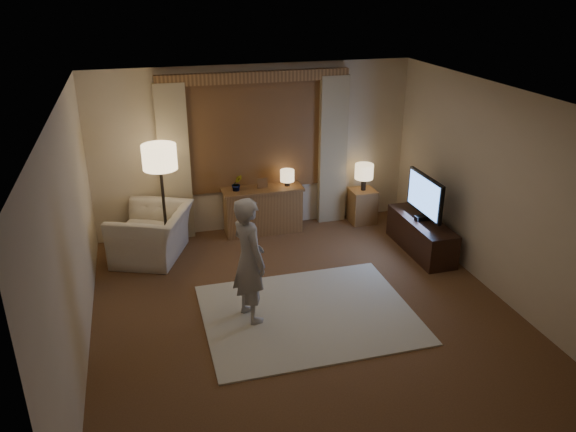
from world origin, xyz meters
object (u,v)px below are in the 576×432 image
object	(u,v)px
armchair	(152,234)
person	(249,260)
tv_stand	(421,235)
side_table	(362,206)
sideboard	(263,211)

from	to	relation	value
armchair	person	bearing A→B (deg)	50.08
tv_stand	side_table	bearing A→B (deg)	108.79
sideboard	side_table	size ratio (longest dim) A/B	2.14
side_table	armchair	bearing A→B (deg)	-173.58
tv_stand	person	xyz separation A→B (m)	(-2.81, -1.10, 0.53)
sideboard	person	size ratio (longest dim) A/B	0.79
person	armchair	bearing A→B (deg)	11.16
side_table	tv_stand	xyz separation A→B (m)	(0.42, -1.25, -0.03)
sideboard	person	xyz separation A→B (m)	(-0.71, -2.39, 0.43)
person	sideboard	bearing A→B (deg)	-33.08
side_table	tv_stand	size ratio (longest dim) A/B	0.40
sideboard	armchair	distance (m)	1.79
sideboard	tv_stand	bearing A→B (deg)	-31.69
armchair	person	xyz separation A→B (m)	(1.03, -1.96, 0.42)
tv_stand	person	world-z (taller)	person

